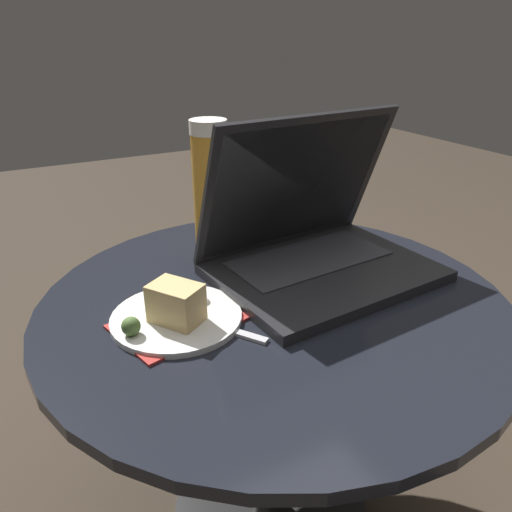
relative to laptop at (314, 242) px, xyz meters
name	(u,v)px	position (x,y,z in m)	size (l,w,h in m)	color
ground_plane	(270,512)	(-0.10, -0.05, -0.53)	(6.00, 6.00, 0.00)	#382D23
table	(273,357)	(-0.10, -0.05, -0.17)	(0.72, 0.72, 0.48)	black
napkin	(181,323)	(-0.26, -0.05, -0.05)	(0.20, 0.16, 0.00)	#B7332D
laptop	(314,242)	(0.00, 0.00, 0.00)	(0.37, 0.29, 0.26)	#232326
beer_glass	(211,190)	(-0.12, 0.14, 0.07)	(0.06, 0.06, 0.24)	gold
snack_plate	(176,312)	(-0.26, -0.05, -0.04)	(0.19, 0.19, 0.06)	silver
fork	(200,321)	(-0.23, -0.06, -0.05)	(0.12, 0.16, 0.01)	silver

